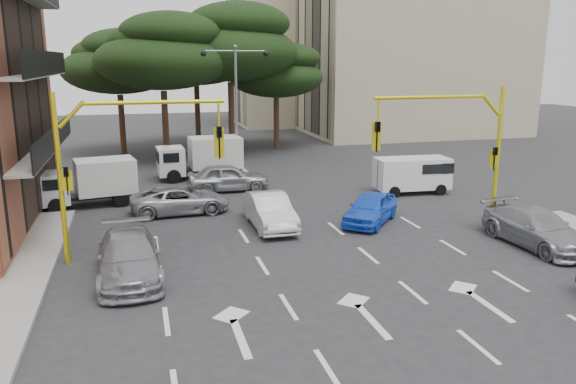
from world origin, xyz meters
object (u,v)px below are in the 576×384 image
at_px(street_lamp_center, 236,87).
at_px(car_silver_cross_a, 180,200).
at_px(car_white_hatch, 270,211).
at_px(box_truck_b, 200,158).
at_px(signal_mast_left, 113,153).
at_px(car_silver_cross_b, 228,177).
at_px(car_blue_compact, 371,208).
at_px(car_silver_parked, 537,228).
at_px(signal_mast_right, 461,139).
at_px(box_truck_a, 88,183).
at_px(van_white, 412,175).
at_px(car_silver_wagon, 129,257).

xyz_separation_m(street_lamp_center, car_silver_cross_a, (-4.19, -8.24, -4.79)).
bearing_deg(car_white_hatch, box_truck_b, 97.83).
bearing_deg(street_lamp_center, signal_mast_left, -115.91).
bearing_deg(car_silver_cross_b, car_blue_compact, -144.45).
height_order(signal_mast_left, car_silver_cross_a, signal_mast_left).
relative_size(car_blue_compact, car_silver_parked, 0.80).
bearing_deg(signal_mast_right, car_silver_cross_b, 129.61).
xyz_separation_m(car_white_hatch, car_silver_parked, (9.37, -5.16, -0.01)).
distance_m(street_lamp_center, car_white_hatch, 12.45).
bearing_deg(street_lamp_center, car_silver_parked, -62.43).
height_order(signal_mast_left, car_silver_parked, signal_mast_left).
distance_m(car_blue_compact, car_silver_cross_a, 8.83).
bearing_deg(car_silver_cross_b, car_white_hatch, -172.44).
height_order(street_lamp_center, car_silver_parked, street_lamp_center).
xyz_separation_m(car_white_hatch, box_truck_b, (-1.68, 11.01, 0.52)).
bearing_deg(car_blue_compact, car_white_hatch, -146.13).
bearing_deg(car_blue_compact, signal_mast_right, 8.52).
bearing_deg(box_truck_a, van_white, -105.92).
height_order(signal_mast_right, signal_mast_left, same).
bearing_deg(car_blue_compact, car_silver_cross_b, 163.92).
bearing_deg(car_blue_compact, street_lamp_center, 148.45).
height_order(car_silver_cross_a, box_truck_b, box_truck_b).
bearing_deg(van_white, car_white_hatch, -60.79).
xyz_separation_m(car_silver_wagon, van_white, (14.69, 8.65, 0.26)).
height_order(street_lamp_center, box_truck_b, street_lamp_center).
bearing_deg(van_white, car_silver_cross_b, -103.99).
bearing_deg(car_silver_parked, car_silver_wagon, 174.30).
relative_size(car_white_hatch, car_silver_cross_b, 0.99).
height_order(car_silver_parked, van_white, van_white).
bearing_deg(car_blue_compact, signal_mast_left, -128.50).
xyz_separation_m(signal_mast_right, box_truck_b, (-9.16, 13.51, -2.64)).
relative_size(street_lamp_center, car_blue_compact, 1.97).
xyz_separation_m(signal_mast_right, car_silver_parked, (1.90, -2.65, -3.17)).
xyz_separation_m(car_silver_cross_b, box_truck_a, (-7.14, -1.48, 0.38)).
xyz_separation_m(signal_mast_left, car_silver_cross_b, (5.52, 9.78, -3.13)).
height_order(car_silver_cross_b, van_white, van_white).
distance_m(car_silver_parked, van_white, 9.37).
xyz_separation_m(car_silver_wagon, box_truck_a, (-1.95, 10.24, 0.42)).
height_order(street_lamp_center, box_truck_a, street_lamp_center).
bearing_deg(car_silver_parked, signal_mast_left, 167.27).
distance_m(signal_mast_left, box_truck_b, 14.47).
xyz_separation_m(signal_mast_left, street_lamp_center, (6.80, 14.01, 1.54)).
height_order(signal_mast_right, car_silver_parked, signal_mast_right).
xyz_separation_m(car_silver_parked, box_truck_a, (-17.12, 10.95, 0.43)).
bearing_deg(van_white, car_silver_parked, 6.86).
height_order(car_white_hatch, box_truck_a, box_truck_a).
bearing_deg(car_silver_cross_a, van_white, -88.92).
height_order(van_white, box_truck_a, box_truck_a).
bearing_deg(signal_mast_left, signal_mast_right, 0.00).
distance_m(car_blue_compact, car_silver_parked, 6.74).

